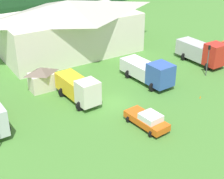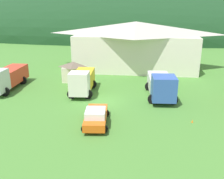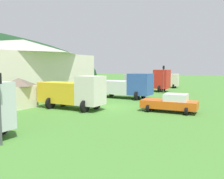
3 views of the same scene
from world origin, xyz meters
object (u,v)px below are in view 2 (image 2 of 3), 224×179
(heavy_rig_striped, at_px, (82,81))
(box_truck_blue, at_px, (161,85))
(play_shed_cream, at_px, (74,71))
(service_pickup_orange, at_px, (96,116))
(depot_building, at_px, (135,45))
(traffic_cone_near_pickup, at_px, (192,122))
(tow_truck_silver, at_px, (5,77))

(heavy_rig_striped, bearing_deg, box_truck_blue, 83.68)
(play_shed_cream, height_order, box_truck_blue, box_truck_blue)
(box_truck_blue, height_order, service_pickup_orange, box_truck_blue)
(heavy_rig_striped, bearing_deg, service_pickup_orange, 17.64)
(depot_building, height_order, traffic_cone_near_pickup, depot_building)
(box_truck_blue, distance_m, traffic_cone_near_pickup, 7.12)
(heavy_rig_striped, bearing_deg, traffic_cone_near_pickup, 56.91)
(heavy_rig_striped, xyz_separation_m, box_truck_blue, (9.61, -0.46, -0.04))
(tow_truck_silver, bearing_deg, box_truck_blue, 86.62)
(depot_building, xyz_separation_m, heavy_rig_striped, (-6.03, -14.61, -2.47))
(depot_building, distance_m, heavy_rig_striped, 16.00)
(depot_building, xyz_separation_m, play_shed_cream, (-8.47, -9.75, -2.60))
(depot_building, xyz_separation_m, tow_truck_silver, (-16.28, -14.46, -2.46))
(heavy_rig_striped, distance_m, service_pickup_orange, 9.06)
(depot_building, bearing_deg, tow_truck_silver, -138.39)
(heavy_rig_striped, relative_size, service_pickup_orange, 1.34)
(depot_building, bearing_deg, play_shed_cream, -130.99)
(box_truck_blue, bearing_deg, play_shed_cream, -117.40)
(play_shed_cream, distance_m, service_pickup_orange, 14.46)
(play_shed_cream, bearing_deg, traffic_cone_near_pickup, -38.79)
(depot_building, bearing_deg, box_truck_blue, -76.66)
(traffic_cone_near_pickup, bearing_deg, depot_building, 105.96)
(tow_truck_silver, height_order, heavy_rig_striped, heavy_rig_striped)
(depot_building, relative_size, heavy_rig_striped, 3.20)
(play_shed_cream, xyz_separation_m, traffic_cone_near_pickup, (14.62, -11.75, -1.52))
(depot_building, distance_m, tow_truck_silver, 21.91)
(tow_truck_silver, bearing_deg, depot_building, 130.00)
(heavy_rig_striped, bearing_deg, play_shed_cream, -156.94)
(box_truck_blue, relative_size, traffic_cone_near_pickup, 12.96)
(play_shed_cream, distance_m, traffic_cone_near_pickup, 18.82)
(service_pickup_orange, distance_m, traffic_cone_near_pickup, 9.08)
(service_pickup_orange, bearing_deg, heavy_rig_striped, -164.31)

